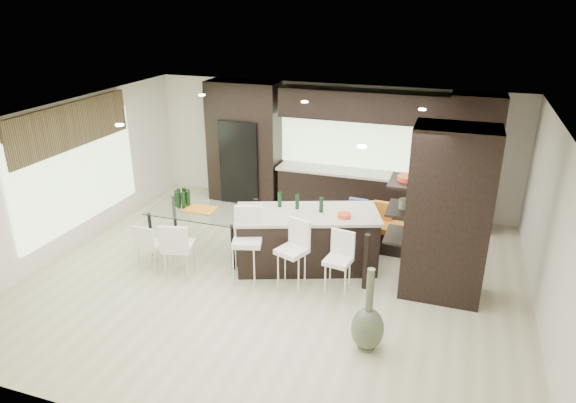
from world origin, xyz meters
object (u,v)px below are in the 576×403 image
(stool_right, at_px, (338,272))
(dining_table, at_px, (202,231))
(floor_vase, at_px, (369,310))
(stool_left, at_px, (248,254))
(bench, at_px, (371,235))
(stool_mid, at_px, (292,263))
(chair_far, at_px, (152,247))
(kitchen_island, at_px, (307,239))
(chair_near, at_px, (179,250))
(chair_end, at_px, (263,240))

(stool_right, xyz_separation_m, dining_table, (-2.69, 0.68, -0.01))
(stool_right, xyz_separation_m, floor_vase, (0.68, -1.10, 0.17))
(stool_left, xyz_separation_m, bench, (1.68, 1.91, -0.26))
(stool_mid, bearing_deg, chair_far, -156.58)
(stool_mid, distance_m, chair_far, 2.50)
(kitchen_island, bearing_deg, stool_right, -67.52)
(dining_table, distance_m, chair_near, 0.82)
(stool_right, height_order, chair_end, stool_right)
(stool_right, bearing_deg, bench, 92.94)
(stool_right, relative_size, chair_near, 0.97)
(chair_end, bearing_deg, bench, -57.46)
(stool_right, relative_size, chair_far, 1.11)
(kitchen_island, relative_size, stool_left, 2.35)
(stool_left, relative_size, bench, 0.77)
(stool_right, height_order, bench, stool_right)
(stool_mid, bearing_deg, dining_table, -178.26)
(stool_left, height_order, dining_table, stool_left)
(dining_table, bearing_deg, stool_right, -14.20)
(stool_right, bearing_deg, stool_left, -169.78)
(floor_vase, bearing_deg, bench, 99.18)
(bench, bearing_deg, stool_left, -128.91)
(kitchen_island, distance_m, dining_table, 1.96)
(kitchen_island, bearing_deg, chair_end, 170.12)
(bench, relative_size, dining_table, 0.75)
(stool_left, height_order, floor_vase, floor_vase)
(floor_vase, xyz_separation_m, chair_far, (-3.92, 0.99, -0.21))
(floor_vase, bearing_deg, chair_near, 164.07)
(stool_mid, xyz_separation_m, chair_end, (-0.76, 0.69, -0.05))
(stool_right, distance_m, chair_near, 2.70)
(stool_mid, height_order, chair_end, stool_mid)
(kitchen_island, bearing_deg, dining_table, 164.00)
(stool_right, bearing_deg, kitchen_island, 141.30)
(kitchen_island, distance_m, stool_right, 1.10)
(stool_right, height_order, chair_near, chair_near)
(stool_right, bearing_deg, floor_vase, -49.62)
(bench, bearing_deg, chair_far, -147.62)
(chair_far, distance_m, chair_end, 1.91)
(floor_vase, relative_size, chair_far, 1.54)
(chair_far, bearing_deg, stool_left, 7.43)
(bench, distance_m, chair_near, 3.53)
(chair_far, bearing_deg, stool_right, 6.93)
(stool_right, distance_m, bench, 1.90)
(stool_right, bearing_deg, dining_table, 174.77)
(dining_table, height_order, chair_far, dining_table)
(stool_mid, height_order, stool_right, stool_mid)
(stool_mid, distance_m, bench, 2.12)
(bench, xyz_separation_m, chair_end, (-1.70, -1.20, 0.17))
(kitchen_island, bearing_deg, stool_mid, -109.96)
(stool_right, relative_size, chair_end, 1.02)
(stool_left, relative_size, stool_right, 1.18)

